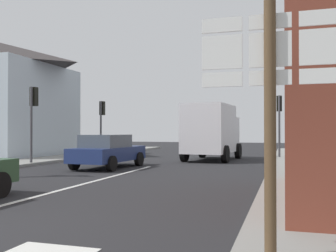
{
  "coord_description": "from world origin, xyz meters",
  "views": [
    {
      "loc": [
        5.96,
        -4.85,
        1.65
      ],
      "look_at": [
        0.96,
        11.76,
        1.85
      ],
      "focal_mm": 41.95,
      "sensor_mm": 36.0,
      "label": 1
    }
  ],
  "objects_px": {
    "sedan_far": "(108,151)",
    "traffic_light_far_left": "(102,115)",
    "delivery_truck": "(212,131)",
    "traffic_light_near_left": "(33,107)",
    "route_sign_post": "(270,101)",
    "traffic_light_far_right": "(279,112)"
  },
  "relations": [
    {
      "from": "traffic_light_far_right",
      "to": "traffic_light_far_left",
      "type": "xyz_separation_m",
      "value": [
        -11.19,
        -0.16,
        -0.07
      ]
    },
    {
      "from": "delivery_truck",
      "to": "route_sign_post",
      "type": "relative_size",
      "value": 1.61
    },
    {
      "from": "sedan_far",
      "to": "delivery_truck",
      "type": "bearing_deg",
      "value": 58.26
    },
    {
      "from": "delivery_truck",
      "to": "traffic_light_far_right",
      "type": "relative_size",
      "value": 1.4
    },
    {
      "from": "delivery_truck",
      "to": "traffic_light_far_left",
      "type": "distance_m",
      "value": 7.86
    },
    {
      "from": "delivery_truck",
      "to": "traffic_light_near_left",
      "type": "xyz_separation_m",
      "value": [
        -7.6,
        -5.53,
        1.11
      ]
    },
    {
      "from": "route_sign_post",
      "to": "traffic_light_near_left",
      "type": "distance_m",
      "value": 15.99
    },
    {
      "from": "traffic_light_near_left",
      "to": "sedan_far",
      "type": "bearing_deg",
      "value": -3.51
    },
    {
      "from": "route_sign_post",
      "to": "traffic_light_near_left",
      "type": "height_order",
      "value": "traffic_light_near_left"
    },
    {
      "from": "sedan_far",
      "to": "traffic_light_far_left",
      "type": "bearing_deg",
      "value": 118.09
    },
    {
      "from": "traffic_light_near_left",
      "to": "traffic_light_far_left",
      "type": "height_order",
      "value": "traffic_light_near_left"
    },
    {
      "from": "sedan_far",
      "to": "route_sign_post",
      "type": "height_order",
      "value": "route_sign_post"
    },
    {
      "from": "sedan_far",
      "to": "traffic_light_far_right",
      "type": "bearing_deg",
      "value": 47.03
    },
    {
      "from": "traffic_light_far_right",
      "to": "traffic_light_near_left",
      "type": "distance_m",
      "value": 13.44
    },
    {
      "from": "traffic_light_far_right",
      "to": "traffic_light_far_left",
      "type": "bearing_deg",
      "value": -179.18
    },
    {
      "from": "delivery_truck",
      "to": "traffic_light_far_left",
      "type": "xyz_separation_m",
      "value": [
        -7.6,
        1.75,
        0.99
      ]
    },
    {
      "from": "delivery_truck",
      "to": "sedan_far",
      "type": "bearing_deg",
      "value": -121.74
    },
    {
      "from": "sedan_far",
      "to": "traffic_light_far_left",
      "type": "distance_m",
      "value": 8.74
    },
    {
      "from": "traffic_light_far_right",
      "to": "delivery_truck",
      "type": "bearing_deg",
      "value": -151.95
    },
    {
      "from": "sedan_far",
      "to": "traffic_light_far_left",
      "type": "relative_size",
      "value": 1.2
    },
    {
      "from": "delivery_truck",
      "to": "traffic_light_far_left",
      "type": "relative_size",
      "value": 1.44
    },
    {
      "from": "traffic_light_far_left",
      "to": "traffic_light_far_right",
      "type": "bearing_deg",
      "value": 0.82
    }
  ]
}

